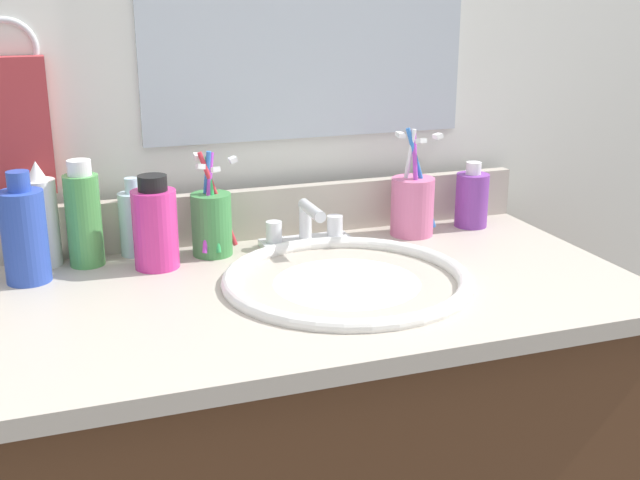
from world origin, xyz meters
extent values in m
cube|color=#B2A899|center=(0.00, 0.00, 0.85)|extent=(1.00, 0.54, 0.03)
cube|color=#B2A899|center=(0.00, 0.26, 0.91)|extent=(1.00, 0.02, 0.09)
cube|color=silver|center=(0.00, 0.32, 0.65)|extent=(2.10, 0.04, 1.30)
torus|color=silver|center=(-0.40, 0.30, 1.21)|extent=(0.10, 0.01, 0.10)
cube|color=#A53338|center=(-0.40, 0.28, 1.09)|extent=(0.11, 0.04, 0.22)
torus|color=white|center=(0.06, -0.01, 0.87)|extent=(0.39, 0.39, 0.02)
ellipsoid|color=white|center=(0.06, -0.01, 0.83)|extent=(0.33, 0.33, 0.11)
cylinder|color=#B2B5BA|center=(0.06, -0.01, 0.79)|extent=(0.04, 0.04, 0.01)
cube|color=silver|center=(0.06, 0.19, 0.87)|extent=(0.16, 0.05, 0.01)
cylinder|color=silver|center=(0.06, 0.19, 0.91)|extent=(0.02, 0.02, 0.06)
cylinder|color=silver|center=(0.06, 0.16, 0.94)|extent=(0.02, 0.09, 0.02)
cylinder|color=silver|center=(0.00, 0.19, 0.90)|extent=(0.03, 0.03, 0.04)
cylinder|color=silver|center=(0.11, 0.19, 0.90)|extent=(0.03, 0.03, 0.04)
cylinder|color=#7A3899|center=(0.39, 0.20, 0.92)|extent=(0.06, 0.06, 0.10)
cylinder|color=white|center=(0.39, 0.20, 0.98)|extent=(0.03, 0.03, 0.02)
cylinder|color=#D8338C|center=(-0.21, 0.16, 0.93)|extent=(0.07, 0.07, 0.13)
cylinder|color=black|center=(-0.21, 0.16, 1.01)|extent=(0.05, 0.05, 0.02)
cylinder|color=#4C9E4C|center=(-0.31, 0.21, 0.94)|extent=(0.06, 0.06, 0.15)
cylinder|color=white|center=(-0.31, 0.21, 1.03)|extent=(0.04, 0.04, 0.02)
cylinder|color=white|center=(-0.38, 0.23, 0.94)|extent=(0.05, 0.05, 0.14)
cone|color=white|center=(-0.38, 0.23, 1.02)|extent=(0.03, 0.03, 0.03)
cylinder|color=silver|center=(-0.23, 0.24, 0.92)|extent=(0.05, 0.05, 0.11)
cylinder|color=silver|center=(-0.23, 0.24, 0.99)|extent=(0.02, 0.02, 0.03)
cylinder|color=#2D4CB2|center=(-0.40, 0.16, 0.94)|extent=(0.07, 0.07, 0.14)
cylinder|color=#2D4CB2|center=(-0.40, 0.16, 1.02)|extent=(0.03, 0.03, 0.03)
cylinder|color=#D16693|center=(0.26, 0.19, 0.92)|extent=(0.08, 0.08, 0.11)
cylinder|color=blue|center=(0.27, 0.18, 0.97)|extent=(0.06, 0.03, 0.18)
cube|color=white|center=(0.30, 0.17, 1.05)|extent=(0.01, 0.02, 0.01)
cylinder|color=white|center=(0.25, 0.19, 0.97)|extent=(0.03, 0.02, 0.18)
cube|color=white|center=(0.24, 0.20, 1.05)|extent=(0.01, 0.02, 0.01)
cylinder|color=#B23FBF|center=(0.26, 0.17, 0.97)|extent=(0.01, 0.05, 0.18)
cube|color=white|center=(0.26, 0.15, 1.05)|extent=(0.01, 0.02, 0.01)
cylinder|color=#3F8C47|center=(-0.11, 0.19, 0.92)|extent=(0.07, 0.07, 0.11)
cylinder|color=#B23FBF|center=(-0.11, 0.18, 0.96)|extent=(0.03, 0.05, 0.16)
cube|color=white|center=(-0.13, 0.16, 1.03)|extent=(0.01, 0.02, 0.01)
cylinder|color=blue|center=(-0.11, 0.20, 0.96)|extent=(0.02, 0.03, 0.17)
cube|color=white|center=(-0.12, 0.21, 1.03)|extent=(0.01, 0.02, 0.01)
cylinder|color=#D8333F|center=(-0.10, 0.19, 0.96)|extent=(0.06, 0.02, 0.16)
cube|color=white|center=(-0.07, 0.19, 1.03)|extent=(0.01, 0.02, 0.01)
cylinder|color=green|center=(-0.11, 0.18, 0.96)|extent=(0.01, 0.05, 0.16)
cube|color=white|center=(-0.10, 0.16, 1.02)|extent=(0.01, 0.02, 0.01)
camera|label=1|loc=(-0.37, -1.08, 1.30)|focal=44.99mm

